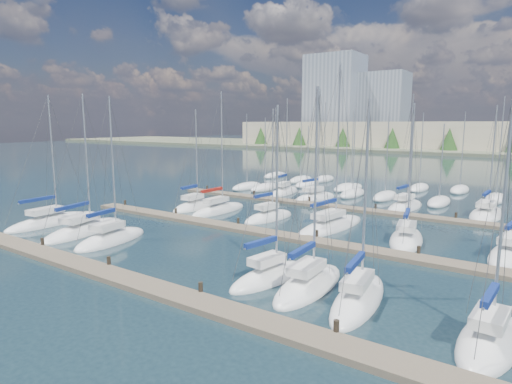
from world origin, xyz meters
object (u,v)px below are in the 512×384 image
Objects in this scene: sailboat_e at (309,285)px; sailboat_k at (331,226)px; sailboat_o at (315,198)px; sailboat_h at (195,207)px; sailboat_q at (487,215)px; sailboat_j at (269,217)px; sailboat_d at (270,277)px; sailboat_l at (406,239)px; sailboat_n at (284,192)px; sailboat_p at (405,207)px; sailboat_a at (50,222)px; sailboat_i at (219,210)px; sailboat_b at (84,230)px; sailboat_c at (111,239)px; sailboat_f at (358,299)px; sailboat_g at (489,340)px.

sailboat_k is at bearing 107.13° from sailboat_e.
sailboat_o is 15.35m from sailboat_h.
sailboat_j is at bearing -139.16° from sailboat_q.
sailboat_k is 1.31× the size of sailboat_h.
sailboat_d is 2.56m from sailboat_e.
sailboat_j is 0.99× the size of sailboat_l.
sailboat_n reaches higher than sailboat_q.
sailboat_l is 0.98× the size of sailboat_q.
sailboat_h is (-19.43, -13.47, -0.01)m from sailboat_p.
sailboat_a is at bearing -118.90° from sailboat_h.
sailboat_k is 1.14× the size of sailboat_i.
sailboat_k is 16.50m from sailboat_h.
sailboat_q is 39.24m from sailboat_b.
sailboat_d is at bearing -179.49° from sailboat_e.
sailboat_d is 0.92× the size of sailboat_e.
sailboat_i is at bearing -173.06° from sailboat_k.
sailboat_c is (-4.69, -26.71, -0.01)m from sailboat_o.
sailboat_a is (-25.52, -26.83, -0.01)m from sailboat_p.
sailboat_b is 13.42m from sailboat_h.
sailboat_e reaches higher than sailboat_l.
sailboat_b is at bearing -135.73° from sailboat_k.
sailboat_p is 16.39m from sailboat_n.
sailboat_k is 14.83m from sailboat_e.
sailboat_i reaches higher than sailboat_f.
sailboat_j is 0.95× the size of sailboat_e.
sailboat_c reaches higher than sailboat_l.
sailboat_g is (14.46, -15.24, 0.00)m from sailboat_k.
sailboat_j is at bearing 38.92° from sailboat_b.
sailboat_b reaches higher than sailboat_l.
sailboat_e is (5.08, -13.93, 0.00)m from sailboat_k.
sailboat_j is 0.96× the size of sailboat_q.
sailboat_h is at bearing 60.45° from sailboat_a.
sailboat_e is (2.56, 0.15, -0.01)m from sailboat_d.
sailboat_h is 14.44m from sailboat_c.
sailboat_q is at bearing -6.81° from sailboat_n.
sailboat_k reaches higher than sailboat_i.
sailboat_p is 1.05× the size of sailboat_b.
sailboat_a is at bearing -143.25° from sailboat_k.
sailboat_c is at bearing -8.33° from sailboat_a.
sailboat_c is at bearing 172.35° from sailboat_f.
sailboat_f is 3.10m from sailboat_e.
sailboat_g is 31.25m from sailboat_i.
sailboat_e is (-5.93, -27.63, 0.01)m from sailboat_q.
sailboat_n reaches higher than sailboat_b.
sailboat_k is at bearing 25.37° from sailboat_b.
sailboat_q is 1.05× the size of sailboat_f.
sailboat_k is 6.95m from sailboat_l.
sailboat_g is at bearing -16.10° from sailboat_b.
sailboat_i is (-15.92, -13.50, 0.01)m from sailboat_p.
sailboat_e reaches higher than sailboat_g.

